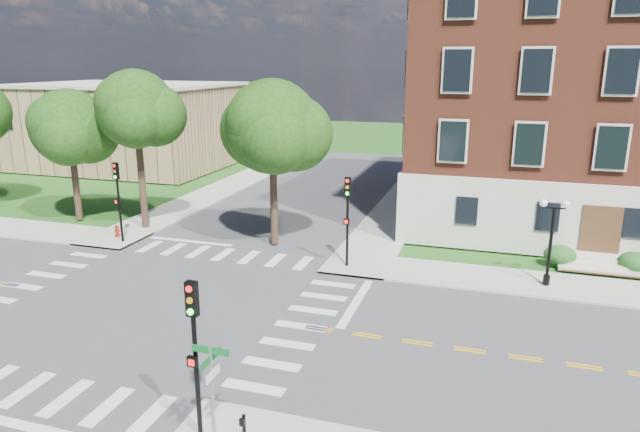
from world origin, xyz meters
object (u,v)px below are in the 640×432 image
(traffic_signal_se, at_px, (194,340))
(street_sign_pole, at_px, (212,377))
(traffic_signal_ne, at_px, (348,210))
(twin_lamp_west, at_px, (551,238))
(traffic_signal_nw, at_px, (118,192))
(fire_hydrant, at_px, (117,231))
(push_button_post, at_px, (244,432))

(traffic_signal_se, relative_size, street_sign_pole, 1.55)
(traffic_signal_ne, height_order, twin_lamp_west, traffic_signal_ne)
(traffic_signal_se, relative_size, traffic_signal_nw, 1.00)
(traffic_signal_se, bearing_deg, twin_lamp_west, 56.08)
(traffic_signal_nw, distance_m, fire_hydrant, 2.96)
(traffic_signal_se, relative_size, twin_lamp_west, 1.13)
(traffic_signal_ne, relative_size, traffic_signal_nw, 1.00)
(street_sign_pole, distance_m, fire_hydrant, 22.13)
(twin_lamp_west, height_order, street_sign_pole, twin_lamp_west)
(traffic_signal_ne, height_order, push_button_post, traffic_signal_ne)
(traffic_signal_nw, height_order, fire_hydrant, traffic_signal_nw)
(traffic_signal_se, xyz_separation_m, twin_lamp_west, (10.33, 15.37, -0.66))
(street_sign_pole, relative_size, push_button_post, 2.58)
(fire_hydrant, bearing_deg, traffic_signal_nw, -40.23)
(fire_hydrant, bearing_deg, traffic_signal_se, -47.56)
(traffic_signal_nw, bearing_deg, push_button_post, -45.46)
(traffic_signal_ne, xyz_separation_m, traffic_signal_nw, (-13.98, 0.06, 0.00))
(traffic_signal_nw, bearing_deg, street_sign_pole, -47.18)
(fire_hydrant, bearing_deg, street_sign_pole, -46.81)
(street_sign_pole, height_order, fire_hydrant, street_sign_pole)
(push_button_post, bearing_deg, fire_hydrant, 134.81)
(traffic_signal_ne, bearing_deg, traffic_signal_nw, 179.76)
(traffic_signal_se, distance_m, street_sign_pole, 1.12)
(traffic_signal_ne, relative_size, push_button_post, 4.00)
(street_sign_pole, height_order, push_button_post, street_sign_pole)
(twin_lamp_west, xyz_separation_m, fire_hydrant, (-24.79, 0.45, -2.06))
(traffic_signal_ne, bearing_deg, street_sign_pole, -89.19)
(twin_lamp_west, distance_m, push_button_post, 18.04)
(traffic_signal_se, height_order, traffic_signal_ne, same)
(twin_lamp_west, bearing_deg, fire_hydrant, 178.97)
(traffic_signal_ne, distance_m, traffic_signal_nw, 13.98)
(traffic_signal_se, bearing_deg, fire_hydrant, 132.44)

